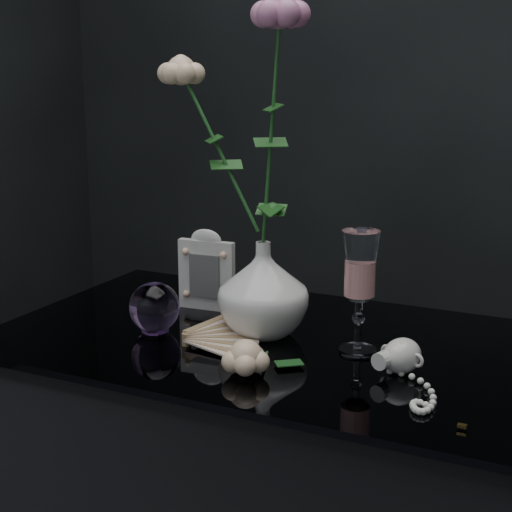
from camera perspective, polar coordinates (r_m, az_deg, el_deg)
The scene contains 8 objects.
vase at distance 1.37m, azimuth 0.52°, elevation -2.41°, with size 0.16×0.16×0.17m, color white.
wine_glass at distance 1.29m, azimuth 7.52°, elevation -2.63°, with size 0.06×0.06×0.21m, color white, non-canonical shape.
picture_frame at distance 1.52m, azimuth -3.62°, elevation -0.98°, with size 0.12×0.09×0.16m, color silver, non-canonical shape.
paperweight at distance 1.41m, azimuth -7.39°, elevation -3.71°, with size 0.09×0.09×0.09m, color #AF7ECE, non-canonical shape.
paper_fan at distance 1.34m, azimuth -5.10°, elevation -5.97°, with size 0.25×0.19×0.03m, color beige, non-canonical shape.
loose_rose at distance 1.21m, azimuth -0.76°, elevation -7.37°, with size 0.12×0.16×0.06m, color beige, non-canonical shape.
pearl_jar at distance 1.24m, azimuth 10.56°, elevation -7.04°, with size 0.19×0.20×0.06m, color silver, non-canonical shape.
roses at distance 1.34m, azimuth -1.01°, elevation 9.53°, with size 0.26×0.10×0.46m.
Camera 1 is at (0.49, -1.13, 1.22)m, focal length 55.00 mm.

